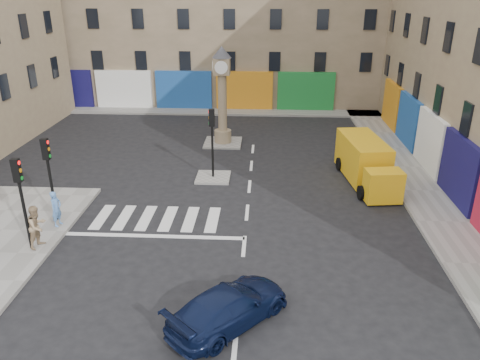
# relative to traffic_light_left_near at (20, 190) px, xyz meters

# --- Properties ---
(ground) EXTENTS (120.00, 120.00, 0.00)m
(ground) POSITION_rel_traffic_light_left_near_xyz_m (8.30, -0.20, -2.62)
(ground) COLOR black
(ground) RESTS_ON ground
(sidewalk_right) EXTENTS (2.60, 30.00, 0.15)m
(sidewalk_right) POSITION_rel_traffic_light_left_near_xyz_m (17.00, 9.80, -2.55)
(sidewalk_right) COLOR gray
(sidewalk_right) RESTS_ON ground
(sidewalk_far) EXTENTS (32.00, 2.40, 0.15)m
(sidewalk_far) POSITION_rel_traffic_light_left_near_xyz_m (4.30, 22.00, -2.55)
(sidewalk_far) COLOR gray
(sidewalk_far) RESTS_ON ground
(island_near) EXTENTS (1.80, 1.80, 0.12)m
(island_near) POSITION_rel_traffic_light_left_near_xyz_m (6.30, 7.80, -2.56)
(island_near) COLOR gray
(island_near) RESTS_ON ground
(island_far) EXTENTS (2.40, 2.40, 0.12)m
(island_far) POSITION_rel_traffic_light_left_near_xyz_m (6.30, 13.80, -2.56)
(island_far) COLOR gray
(island_far) RESTS_ON ground
(traffic_light_left_near) EXTENTS (0.28, 0.22, 3.70)m
(traffic_light_left_near) POSITION_rel_traffic_light_left_near_xyz_m (0.00, 0.00, 0.00)
(traffic_light_left_near) COLOR black
(traffic_light_left_near) RESTS_ON sidewalk_left
(traffic_light_left_far) EXTENTS (0.28, 0.22, 3.70)m
(traffic_light_left_far) POSITION_rel_traffic_light_left_near_xyz_m (0.00, 2.40, 0.00)
(traffic_light_left_far) COLOR black
(traffic_light_left_far) RESTS_ON sidewalk_left
(traffic_light_island) EXTENTS (0.28, 0.22, 3.70)m
(traffic_light_island) POSITION_rel_traffic_light_left_near_xyz_m (6.30, 7.80, -0.03)
(traffic_light_island) COLOR black
(traffic_light_island) RESTS_ON island_near
(clock_pillar) EXTENTS (1.20, 1.20, 6.10)m
(clock_pillar) POSITION_rel_traffic_light_left_near_xyz_m (6.30, 13.80, 0.93)
(clock_pillar) COLOR #958361
(clock_pillar) RESTS_ON island_far
(navy_sedan) EXTENTS (4.09, 4.24, 1.22)m
(navy_sedan) POSITION_rel_traffic_light_left_near_xyz_m (8.06, -3.79, -2.01)
(navy_sedan) COLOR black
(navy_sedan) RESTS_ON ground
(yellow_van) EXTENTS (2.59, 6.09, 2.15)m
(yellow_van) POSITION_rel_traffic_light_left_near_xyz_m (14.37, 7.90, -1.55)
(yellow_van) COLOR #F1B114
(yellow_van) RESTS_ON ground
(pedestrian_blue) EXTENTS (0.48, 0.63, 1.56)m
(pedestrian_blue) POSITION_rel_traffic_light_left_near_xyz_m (0.30, 1.87, -1.69)
(pedestrian_blue) COLOR #5888CA
(pedestrian_blue) RESTS_ON sidewalk_left
(pedestrian_tan) EXTENTS (0.88, 1.00, 1.74)m
(pedestrian_tan) POSITION_rel_traffic_light_left_near_xyz_m (0.30, 0.14, -1.60)
(pedestrian_tan) COLOR tan
(pedestrian_tan) RESTS_ON sidewalk_left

